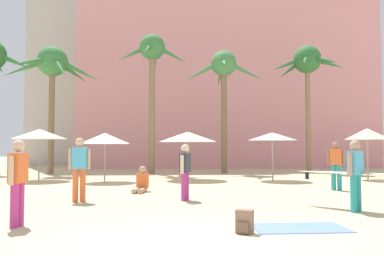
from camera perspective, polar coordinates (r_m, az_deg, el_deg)
The scene contains 20 objects.
ground at distance 6.35m, azimuth -0.57°, elevation -16.80°, with size 120.00×120.00×0.00m, color #C6B28C.
hotel_pink at distance 32.97m, azimuth 4.72°, elevation 5.93°, with size 22.56×8.04×13.09m, color pink.
hotel_tower_gray at distance 40.89m, azimuth -11.72°, elevation 15.19°, with size 13.31×8.33×28.27m, color #BCB7AD.
palm_tree_far_left at distance 25.66m, azimuth 16.37°, elevation 8.66°, with size 4.63×4.29×7.84m.
palm_tree_left at distance 24.52m, azimuth -19.57°, elevation 8.15°, with size 5.51×5.21×7.43m.
palm_tree_center at distance 24.03m, azimuth 4.61°, elevation 7.89°, with size 5.00×5.13×7.38m.
palm_tree_far_right at distance 23.68m, azimuth -5.82°, elevation 9.68°, with size 4.25×4.28×8.23m.
cafe_umbrella_0 at distance 19.51m, azimuth -21.23°, elevation -0.82°, with size 2.48×2.48×2.39m.
cafe_umbrella_1 at distance 18.60m, azimuth 11.57°, elevation -1.21°, with size 2.30×2.30×2.23m.
cafe_umbrella_3 at distance 18.59m, azimuth -0.61°, elevation -1.29°, with size 2.77×2.77×2.27m.
cafe_umbrella_4 at distance 20.49m, azimuth 24.06°, elevation -0.79°, with size 2.06×2.06×2.44m.
cafe_umbrella_5 at distance 17.91m, azimuth -12.50°, elevation -1.48°, with size 2.23×2.23×2.18m.
beach_towel at distance 7.95m, azimuth 15.27°, elevation -13.79°, with size 1.77×0.99×0.01m, color #6684E0.
backpack at distance 7.25m, azimuth 7.62°, elevation -13.37°, with size 0.35×0.33×0.42m.
person_near_right at distance 10.30m, azimuth 22.32°, elevation -6.02°, with size 2.20×2.38×1.70m.
person_mid_center at distance 15.02m, azimuth 20.19°, elevation -4.86°, with size 0.57×0.40×1.74m.
person_mid_left at distance 13.77m, azimuth -7.36°, elevation -7.94°, with size 0.53×1.00×0.88m.
person_far_left at distance 11.46m, azimuth -1.01°, elevation -6.06°, with size 0.35×0.59×1.62m.
person_near_left at distance 8.39m, azimuth -23.95°, elevation -6.76°, with size 0.27×0.61×1.68m.
person_far_right at distance 11.55m, azimuth -16.02°, elevation -5.39°, with size 0.61×0.28×1.80m.
Camera 1 is at (-0.27, -6.15, 1.53)m, focal length 36.77 mm.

